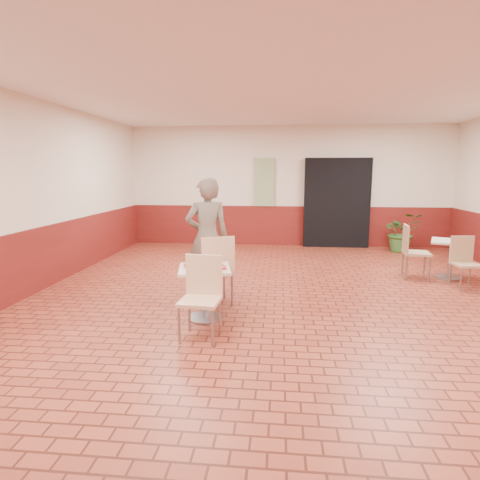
# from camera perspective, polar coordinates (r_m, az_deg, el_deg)

# --- Properties ---
(room_shell) EXTENTS (8.01, 10.01, 3.01)m
(room_shell) POSITION_cam_1_polar(r_m,az_deg,el_deg) (5.26, 7.87, 5.57)
(room_shell) COLOR maroon
(room_shell) RESTS_ON ground
(wainscot_band) EXTENTS (8.00, 10.00, 1.00)m
(wainscot_band) POSITION_cam_1_polar(r_m,az_deg,el_deg) (5.43, 7.62, -5.02)
(wainscot_band) COLOR #5E1512
(wainscot_band) RESTS_ON ground
(corridor_doorway) EXTENTS (1.60, 0.22, 2.20)m
(corridor_doorway) POSITION_cam_1_polar(r_m,az_deg,el_deg) (10.25, 13.60, 5.14)
(corridor_doorway) COLOR black
(corridor_doorway) RESTS_ON ground
(promo_poster) EXTENTS (0.50, 0.03, 1.20)m
(promo_poster) POSITION_cam_1_polar(r_m,az_deg,el_deg) (10.20, 3.49, 8.19)
(promo_poster) COLOR gray
(promo_poster) RESTS_ON wainscot_band
(main_table) EXTENTS (0.64, 0.64, 0.67)m
(main_table) POSITION_cam_1_polar(r_m,az_deg,el_deg) (5.15, -5.02, -6.32)
(main_table) COLOR beige
(main_table) RESTS_ON ground
(chair_main_front) EXTENTS (0.46, 0.46, 0.93)m
(chair_main_front) POSITION_cam_1_polar(r_m,az_deg,el_deg) (4.60, -5.48, -7.41)
(chair_main_front) COLOR #DCAC84
(chair_main_front) RESTS_ON ground
(chair_main_back) EXTENTS (0.61, 0.61, 1.00)m
(chair_main_back) POSITION_cam_1_polar(r_m,az_deg,el_deg) (5.62, -3.43, -3.82)
(chair_main_back) COLOR #D8A781
(chair_main_back) RESTS_ON ground
(customer) EXTENTS (0.76, 0.62, 1.79)m
(customer) POSITION_cam_1_polar(r_m,az_deg,el_deg) (6.04, -4.67, 0.36)
(customer) COLOR #6B6053
(customer) RESTS_ON ground
(serving_tray) EXTENTS (0.48, 0.38, 0.03)m
(serving_tray) POSITION_cam_1_polar(r_m,az_deg,el_deg) (5.09, -5.06, -3.78)
(serving_tray) COLOR red
(serving_tray) RESTS_ON main_table
(ring_donut) EXTENTS (0.10, 0.10, 0.03)m
(ring_donut) POSITION_cam_1_polar(r_m,az_deg,el_deg) (5.13, -6.05, -3.34)
(ring_donut) COLOR #F6D459
(ring_donut) RESTS_ON serving_tray
(long_john_donut) EXTENTS (0.13, 0.07, 0.04)m
(long_john_donut) POSITION_cam_1_polar(r_m,az_deg,el_deg) (4.99, -4.13, -3.64)
(long_john_donut) COLOR #CE753C
(long_john_donut) RESTS_ON serving_tray
(paper_cup) EXTENTS (0.06, 0.06, 0.08)m
(paper_cup) POSITION_cam_1_polar(r_m,az_deg,el_deg) (5.17, -3.87, -2.91)
(paper_cup) COLOR white
(paper_cup) RESTS_ON serving_tray
(second_table) EXTENTS (0.64, 0.64, 0.68)m
(second_table) POSITION_cam_1_polar(r_m,az_deg,el_deg) (7.98, 27.78, -1.64)
(second_table) COLOR beige
(second_table) RESTS_ON ground
(chair_second_left) EXTENTS (0.48, 0.48, 0.94)m
(chair_second_left) POSITION_cam_1_polar(r_m,az_deg,el_deg) (7.72, 23.27, -1.11)
(chair_second_left) COLOR tan
(chair_second_left) RESTS_ON ground
(chair_second_front) EXTENTS (0.42, 0.42, 0.83)m
(chair_second_front) POSITION_cam_1_polar(r_m,az_deg,el_deg) (7.46, 29.30, -2.40)
(chair_second_front) COLOR tan
(chair_second_front) RESTS_ON ground
(potted_plant) EXTENTS (0.98, 0.89, 0.93)m
(potted_plant) POSITION_cam_1_polar(r_m,az_deg,el_deg) (10.16, 21.98, 1.05)
(potted_plant) COLOR #326026
(potted_plant) RESTS_ON ground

